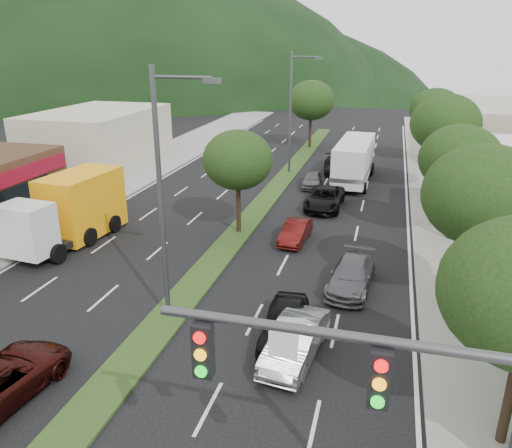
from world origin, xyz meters
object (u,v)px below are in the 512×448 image
(tree_r_e, at_px, (436,110))
(tree_med_near, at_px, (238,160))
(tree_med_far, at_px, (311,100))
(box_truck, at_px, (72,211))
(tree_r_b, at_px, (484,195))
(tree_r_d, at_px, (445,124))
(sedan_silver, at_px, (295,341))
(car_queue_b, at_px, (351,275))
(tree_r_c, at_px, (460,159))
(car_queue_e, at_px, (312,179))
(car_queue_c, at_px, (296,231))
(suv_maroon, at_px, (0,380))
(car_queue_f, at_px, (335,165))
(motorhome, at_px, (354,160))
(car_queue_d, at_px, (325,198))
(streetlight_mid, at_px, (293,108))
(streetlight_near, at_px, (165,188))
(car_queue_a, at_px, (285,324))
(traffic_signal, at_px, (413,434))

(tree_r_e, distance_m, tree_med_near, 25.06)
(tree_med_far, distance_m, box_truck, 31.00)
(tree_r_b, distance_m, tree_r_d, 18.00)
(sedan_silver, distance_m, car_queue_b, 6.18)
(tree_r_c, distance_m, car_queue_e, 13.70)
(car_queue_b, distance_m, car_queue_c, 6.13)
(tree_r_b, height_order, car_queue_e, tree_r_b)
(sedan_silver, height_order, suv_maroon, sedan_silver)
(car_queue_c, bearing_deg, box_truck, -162.20)
(tree_r_c, distance_m, car_queue_f, 16.80)
(sedan_silver, height_order, car_queue_e, sedan_silver)
(sedan_silver, height_order, motorhome, motorhome)
(car_queue_d, height_order, motorhome, motorhome)
(tree_r_c, height_order, tree_r_e, tree_r_e)
(tree_r_b, height_order, car_queue_d, tree_r_b)
(streetlight_mid, bearing_deg, tree_med_near, -90.78)
(streetlight_near, height_order, car_queue_b, streetlight_near)
(sedan_silver, distance_m, suv_maroon, 9.75)
(tree_med_near, bearing_deg, car_queue_a, -64.39)
(car_queue_a, bearing_deg, car_queue_c, 94.81)
(streetlight_near, distance_m, suv_maroon, 8.39)
(tree_med_near, relative_size, car_queue_f, 1.34)
(tree_r_c, height_order, tree_r_d, tree_r_d)
(car_queue_c, bearing_deg, traffic_signal, -70.49)
(car_queue_e, xyz_separation_m, box_truck, (-11.35, -14.65, 1.14))
(car_queue_b, bearing_deg, tree_r_e, 84.75)
(tree_r_e, relative_size, tree_med_far, 0.97)
(tree_med_near, xyz_separation_m, car_queue_b, (7.07, -5.43, -3.77))
(tree_med_far, bearing_deg, car_queue_e, -80.05)
(car_queue_c, xyz_separation_m, car_queue_e, (-0.91, 11.51, 0.03))
(sedan_silver, relative_size, car_queue_e, 1.16)
(tree_r_c, distance_m, tree_r_d, 10.01)
(tree_r_e, distance_m, streetlight_near, 34.11)
(streetlight_near, bearing_deg, motorhome, 77.06)
(traffic_signal, distance_m, box_truck, 24.06)
(tree_r_c, distance_m, tree_med_far, 26.83)
(tree_r_d, distance_m, tree_med_far, 18.44)
(tree_r_b, bearing_deg, tree_r_d, 90.00)
(tree_med_near, bearing_deg, tree_r_e, 61.39)
(tree_r_b, bearing_deg, car_queue_a, -147.71)
(sedan_silver, bearing_deg, tree_r_b, 47.48)
(tree_r_b, xyz_separation_m, tree_r_e, (0.00, 28.00, -0.14))
(box_truck, bearing_deg, tree_med_far, -100.89)
(tree_med_far, xyz_separation_m, car_queue_e, (2.62, -14.92, -4.38))
(car_queue_b, bearing_deg, tree_med_far, 107.62)
(sedan_silver, bearing_deg, streetlight_mid, 108.71)
(motorhome, bearing_deg, streetlight_mid, 166.43)
(tree_r_b, distance_m, tree_med_far, 34.18)
(streetlight_near, height_order, motorhome, streetlight_near)
(car_queue_c, relative_size, motorhome, 0.41)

